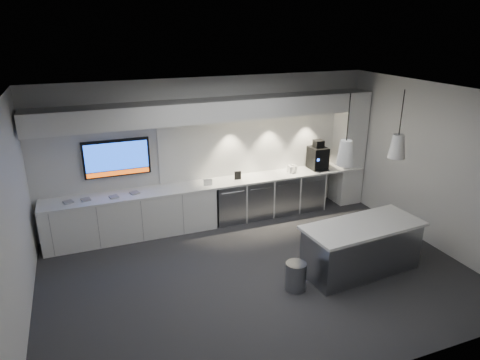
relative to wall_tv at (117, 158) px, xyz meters
name	(u,v)px	position (x,y,z in m)	size (l,w,h in m)	color
floor	(258,274)	(1.90, -2.45, -1.56)	(7.00, 7.00, 0.00)	#313033
ceiling	(261,95)	(1.90, -2.45, 1.44)	(7.00, 7.00, 0.00)	black
wall_back	(211,150)	(1.90, 0.05, -0.06)	(7.00, 7.00, 0.00)	silver
wall_front	(354,274)	(1.90, -4.95, -0.06)	(7.00, 7.00, 0.00)	silver
wall_left	(10,228)	(-1.60, -2.45, -0.06)	(7.00, 7.00, 0.00)	silver
wall_right	(433,166)	(5.40, -2.45, -0.06)	(7.00, 7.00, 0.00)	silver
back_counter	(216,183)	(1.90, -0.27, -0.68)	(6.80, 0.65, 0.04)	white
left_base_cabinets	(132,216)	(0.15, -0.27, -1.13)	(3.30, 0.63, 0.86)	white
fridge_unit_a	(228,202)	(2.15, -0.27, -1.13)	(0.60, 0.61, 0.85)	gray
fridge_unit_b	(255,198)	(2.78, -0.27, -1.13)	(0.60, 0.61, 0.85)	gray
fridge_unit_c	(281,194)	(3.41, -0.27, -1.13)	(0.60, 0.61, 0.85)	gray
fridge_unit_d	(306,190)	(4.04, -0.27, -1.13)	(0.60, 0.61, 0.85)	gray
backsplash	(264,143)	(3.10, 0.03, -0.01)	(4.60, 0.03, 1.30)	white
soffit	(214,110)	(1.90, -0.25, 0.84)	(6.90, 0.60, 0.40)	white
column	(348,148)	(5.10, -0.25, -0.26)	(0.55, 0.55, 2.60)	white
wall_tv	(117,158)	(0.00, 0.00, 0.00)	(1.25, 0.07, 0.72)	black
island	(361,247)	(3.57, -2.95, -1.12)	(2.10, 1.03, 0.86)	gray
bin	(296,276)	(2.29, -3.05, -1.33)	(0.33, 0.33, 0.46)	gray
coffee_machine	(318,157)	(4.30, -0.25, -0.39)	(0.36, 0.53, 0.66)	black
sign_black	(238,175)	(2.37, -0.28, -0.57)	(0.14, 0.02, 0.18)	black
sign_white	(208,182)	(1.69, -0.38, -0.59)	(0.18, 0.02, 0.14)	white
cup_cluster	(292,169)	(3.64, -0.29, -0.58)	(0.19, 0.19, 0.16)	white
tray_a	(68,202)	(-0.96, -0.30, -0.65)	(0.16, 0.16, 0.03)	#969696
tray_b	(86,199)	(-0.65, -0.29, -0.65)	(0.16, 0.16, 0.03)	#969696
tray_c	(114,197)	(-0.15, -0.35, -0.65)	(0.16, 0.16, 0.03)	#969696
tray_d	(135,193)	(0.24, -0.28, -0.65)	(0.16, 0.16, 0.03)	#969696
pendant_left	(345,152)	(3.09, -2.95, 0.59)	(0.27, 0.27, 1.08)	white
pendant_right	(397,146)	(4.06, -2.95, 0.59)	(0.27, 0.27, 1.08)	white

